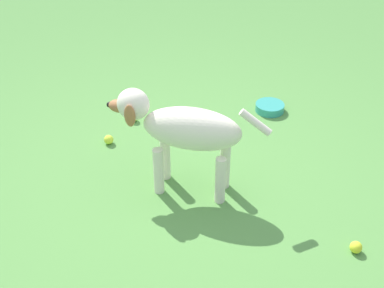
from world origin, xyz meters
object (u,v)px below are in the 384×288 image
object	(u,v)px
tennis_ball_1	(109,140)
tennis_ball_2	(356,247)
tennis_ball_0	(133,117)
water_bowl	(270,107)
dog	(182,129)

from	to	relation	value
tennis_ball_1	tennis_ball_2	distance (m)	1.77
tennis_ball_0	water_bowl	bearing A→B (deg)	-102.28
tennis_ball_0	water_bowl	size ratio (longest dim) A/B	0.30
tennis_ball_0	tennis_ball_1	xyz separation A→B (m)	(-0.22, 0.24, 0.00)
dog	tennis_ball_1	world-z (taller)	dog
dog	water_bowl	distance (m)	1.20
tennis_ball_2	tennis_ball_1	bearing A→B (deg)	34.26
dog	tennis_ball_1	distance (m)	0.81
tennis_ball_0	tennis_ball_2	xyz separation A→B (m)	(-1.69, -0.76, 0.00)
dog	tennis_ball_0	size ratio (longest dim) A/B	12.44
tennis_ball_0	tennis_ball_2	bearing A→B (deg)	-155.77
tennis_ball_0	dog	bearing A→B (deg)	-174.31
tennis_ball_0	tennis_ball_2	size ratio (longest dim) A/B	1.00
tennis_ball_1	tennis_ball_2	size ratio (longest dim) A/B	1.00
tennis_ball_1	dog	bearing A→B (deg)	-152.93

